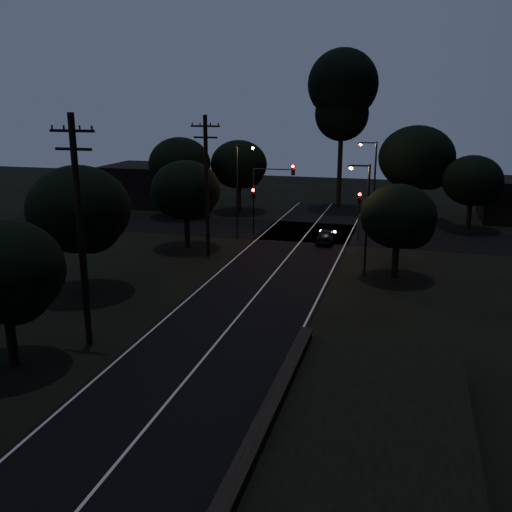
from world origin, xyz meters
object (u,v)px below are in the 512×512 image
Objects in this scene: signal_left at (254,202)px; car at (326,236)px; signal_right at (359,207)px; signal_mast at (272,186)px; streetlight_c at (365,212)px; utility_pole_mid at (80,229)px; streetlight_a at (239,185)px; utility_pole_far at (207,184)px; tall_pine at (343,94)px; streetlight_b at (372,180)px.

signal_left is 1.17× the size of car.
signal_mast reaches higher than signal_right.
signal_mast is 0.83× the size of streetlight_c.
streetlight_c reaches higher than signal_left.
utility_pole_mid is 1.38× the size of streetlight_a.
utility_pole_mid is at bearing -112.99° from signal_right.
streetlight_c is (11.83, 15.00, -1.39)m from utility_pole_mid.
utility_pole_far is 0.62× the size of tall_pine.
tall_pine is (7.00, 23.00, 6.66)m from utility_pole_far.
utility_pole_mid is 1.47× the size of streetlight_c.
streetlight_b is at bearing -68.62° from tall_pine.
signal_left is at bearing -110.46° from tall_pine.
signal_mast is 0.78× the size of streetlight_a.
utility_pole_mid is at bearing -99.93° from tall_pine.
utility_pole_mid reaches higher than signal_mast.
utility_pole_far is 11.39m from car.
signal_left and signal_right have the same top height.
signal_right is at bearing 67.01° from utility_pole_mid.
tall_pine is at bearing 111.38° from streetlight_b.
tall_pine reaches higher than streetlight_a.
tall_pine is 2.69× the size of signal_mast.
streetlight_a is at bearing -109.59° from signal_left.
signal_mast is at bearing -104.62° from tall_pine.
utility_pole_mid is 1.38× the size of streetlight_b.
streetlight_c is at bearing -43.76° from signal_left.
utility_pole_far is 6.10m from streetlight_a.
tall_pine is (7.00, 40.00, 6.41)m from utility_pole_mid.
utility_pole_mid reaches higher than streetlight_a.
signal_right is (9.20, 0.00, 0.00)m from signal_left.
signal_left is 0.51× the size of streetlight_a.
tall_pine is 18.53m from signal_left.
streetlight_a is (-2.39, -1.99, 0.30)m from signal_mast.
utility_pole_far reaches higher than signal_right.
streetlight_a is 12.19m from streetlight_b.
streetlight_a is 1.07× the size of streetlight_c.
streetlight_a is at bearing -168.66° from signal_right.
streetlight_a is (-6.31, -17.00, -7.51)m from tall_pine.
tall_pine is at bearing 100.93° from streetlight_c.
signal_mast is 13.28m from streetlight_c.
utility_pole_far is 2.56× the size of signal_left.
signal_right is 0.51× the size of streetlight_b.
streetlight_b is (10.61, 6.00, 0.00)m from streetlight_a.
utility_pole_mid is at bearing -128.26° from streetlight_c.
utility_pole_mid is 23.04m from streetlight_a.
streetlight_a is at bearing -150.52° from streetlight_b.
car is (-2.50, -1.64, -2.24)m from signal_right.
car is at bearing -13.74° from signal_left.
streetlight_a is 13.72m from streetlight_c.
utility_pole_far is 13.53m from signal_right.
signal_right is at bearing -149.41° from car.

